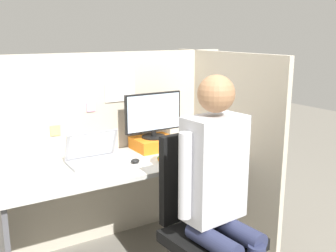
{
  "coord_description": "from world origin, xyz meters",
  "views": [
    {
      "loc": [
        -1.06,
        -2.04,
        1.57
      ],
      "look_at": [
        0.29,
        0.15,
        0.96
      ],
      "focal_mm": 42.0,
      "sensor_mm": 36.0,
      "label": 1
    }
  ],
  "objects_px": {
    "stapler": "(204,141)",
    "person": "(219,183)",
    "monitor": "(153,115)",
    "carrot_toy": "(164,161)",
    "laptop": "(94,157)",
    "office_chair": "(203,218)",
    "paper_box": "(154,143)"
  },
  "relations": [
    {
      "from": "stapler",
      "to": "person",
      "type": "bearing_deg",
      "value": -122.06
    },
    {
      "from": "monitor",
      "to": "carrot_toy",
      "type": "relative_size",
      "value": 3.62
    },
    {
      "from": "monitor",
      "to": "stapler",
      "type": "distance_m",
      "value": 0.48
    },
    {
      "from": "person",
      "to": "laptop",
      "type": "bearing_deg",
      "value": 113.53
    },
    {
      "from": "monitor",
      "to": "office_chair",
      "type": "bearing_deg",
      "value": -98.54
    },
    {
      "from": "laptop",
      "to": "stapler",
      "type": "distance_m",
      "value": 0.92
    },
    {
      "from": "paper_box",
      "to": "person",
      "type": "relative_size",
      "value": 0.23
    },
    {
      "from": "monitor",
      "to": "stapler",
      "type": "xyz_separation_m",
      "value": [
        0.41,
        -0.09,
        -0.24
      ]
    },
    {
      "from": "paper_box",
      "to": "monitor",
      "type": "distance_m",
      "value": 0.22
    },
    {
      "from": "laptop",
      "to": "carrot_toy",
      "type": "bearing_deg",
      "value": -33.2
    },
    {
      "from": "laptop",
      "to": "carrot_toy",
      "type": "relative_size",
      "value": 2.79
    },
    {
      "from": "carrot_toy",
      "to": "office_chair",
      "type": "bearing_deg",
      "value": -90.55
    },
    {
      "from": "stapler",
      "to": "person",
      "type": "height_order",
      "value": "person"
    },
    {
      "from": "office_chair",
      "to": "carrot_toy",
      "type": "bearing_deg",
      "value": 89.45
    },
    {
      "from": "paper_box",
      "to": "monitor",
      "type": "xyz_separation_m",
      "value": [
        0.0,
        0.0,
        0.22
      ]
    },
    {
      "from": "monitor",
      "to": "carrot_toy",
      "type": "height_order",
      "value": "monitor"
    },
    {
      "from": "stapler",
      "to": "person",
      "type": "xyz_separation_m",
      "value": [
        -0.54,
        -0.87,
        0.05
      ]
    },
    {
      "from": "monitor",
      "to": "person",
      "type": "bearing_deg",
      "value": -97.97
    },
    {
      "from": "monitor",
      "to": "stapler",
      "type": "height_order",
      "value": "monitor"
    },
    {
      "from": "monitor",
      "to": "person",
      "type": "height_order",
      "value": "person"
    },
    {
      "from": "carrot_toy",
      "to": "person",
      "type": "xyz_separation_m",
      "value": [
        -0.02,
        -0.61,
        0.05
      ]
    },
    {
      "from": "person",
      "to": "monitor",
      "type": "bearing_deg",
      "value": 82.03
    },
    {
      "from": "office_chair",
      "to": "monitor",
      "type": "bearing_deg",
      "value": 81.46
    },
    {
      "from": "laptop",
      "to": "office_chair",
      "type": "distance_m",
      "value": 0.85
    },
    {
      "from": "laptop",
      "to": "paper_box",
      "type": "bearing_deg",
      "value": 9.4
    },
    {
      "from": "carrot_toy",
      "to": "office_chair",
      "type": "xyz_separation_m",
      "value": [
        -0.0,
        -0.45,
        -0.23
      ]
    },
    {
      "from": "paper_box",
      "to": "person",
      "type": "bearing_deg",
      "value": -97.99
    },
    {
      "from": "paper_box",
      "to": "office_chair",
      "type": "relative_size",
      "value": 0.31
    },
    {
      "from": "laptop",
      "to": "person",
      "type": "height_order",
      "value": "person"
    },
    {
      "from": "person",
      "to": "office_chair",
      "type": "bearing_deg",
      "value": 84.93
    },
    {
      "from": "paper_box",
      "to": "laptop",
      "type": "relative_size",
      "value": 0.86
    },
    {
      "from": "paper_box",
      "to": "person",
      "type": "height_order",
      "value": "person"
    }
  ]
}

